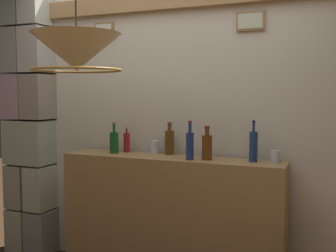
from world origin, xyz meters
TOP-DOWN VIEW (x-y plane):
  - panelled_rear_partition at (-0.00, 1.10)m, footprint 3.21×0.15m
  - stone_pillar at (-1.47, 0.96)m, footprint 0.46×0.32m
  - bar_shelf_unit at (0.00, 0.85)m, footprint 1.80×0.33m
  - liquor_bottle_gin at (-0.52, 0.87)m, footprint 0.07×0.07m
  - liquor_bottle_rum at (-0.06, 0.97)m, footprint 0.08×0.08m
  - liquor_bottle_brandy at (0.30, 0.84)m, footprint 0.08×0.08m
  - liquor_bottle_mezcal at (0.19, 0.78)m, footprint 0.06×0.06m
  - liquor_bottle_port at (-0.44, 0.96)m, footprint 0.05×0.05m
  - liquor_bottle_vermouth at (0.65, 0.88)m, footprint 0.06×0.06m
  - glass_tumbler_rocks at (0.80, 0.93)m, footprint 0.07×0.07m
  - glass_tumbler_highball at (-0.19, 0.97)m, footprint 0.07×0.07m
  - pendant_lamp at (-0.36, 0.13)m, footprint 0.58×0.58m

SIDE VIEW (x-z plane):
  - bar_shelf_unit at x=0.00m, z-range 0.00..1.03m
  - glass_tumbler_rocks at x=0.80m, z-range 1.03..1.11m
  - glass_tumbler_highball at x=-0.19m, z-range 1.03..1.13m
  - liquor_bottle_port at x=-0.44m, z-range 1.00..1.22m
  - liquor_bottle_gin at x=-0.52m, z-range 0.99..1.25m
  - liquor_bottle_brandy at x=0.30m, z-range 1.00..1.26m
  - liquor_bottle_rum at x=-0.06m, z-range 1.00..1.26m
  - liquor_bottle_mezcal at x=0.19m, z-range 0.99..1.29m
  - liquor_bottle_vermouth at x=0.65m, z-range 0.99..1.30m
  - stone_pillar at x=-1.47m, z-range 0.02..2.57m
  - panelled_rear_partition at x=0.00m, z-range 0.06..2.68m
  - pendant_lamp at x=-0.36m, z-range 1.51..2.07m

